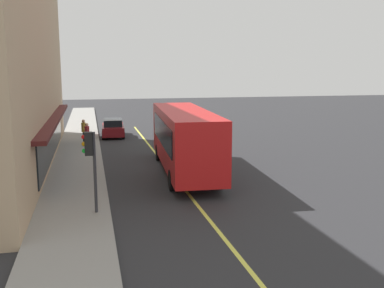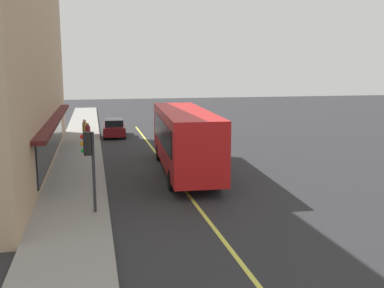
{
  "view_description": "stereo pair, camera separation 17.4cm",
  "coord_description": "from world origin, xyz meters",
  "px_view_note": "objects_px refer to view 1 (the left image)",
  "views": [
    {
      "loc": [
        -25.49,
        4.32,
        5.73
      ],
      "look_at": [
        -2.16,
        -1.17,
        1.6
      ],
      "focal_mm": 40.85,
      "sensor_mm": 36.0,
      "label": 1
    },
    {
      "loc": [
        -25.53,
        4.15,
        5.73
      ],
      "look_at": [
        -2.16,
        -1.17,
        1.6
      ],
      "focal_mm": 40.85,
      "sensor_mm": 36.0,
      "label": 2
    }
  ],
  "objects_px": {
    "bus": "(184,137)",
    "traffic_light": "(90,153)",
    "car_maroon": "(113,128)",
    "pedestrian_near_storefront": "(84,129)",
    "pedestrian_at_corner": "(87,132)"
  },
  "relations": [
    {
      "from": "traffic_light",
      "to": "pedestrian_at_corner",
      "type": "distance_m",
      "value": 15.38
    },
    {
      "from": "pedestrian_near_storefront",
      "to": "bus",
      "type": "bearing_deg",
      "value": -151.84
    },
    {
      "from": "car_maroon",
      "to": "bus",
      "type": "bearing_deg",
      "value": -167.45
    },
    {
      "from": "bus",
      "to": "car_maroon",
      "type": "distance_m",
      "value": 14.63
    },
    {
      "from": "pedestrian_near_storefront",
      "to": "car_maroon",
      "type": "bearing_deg",
      "value": -31.71
    },
    {
      "from": "car_maroon",
      "to": "pedestrian_near_storefront",
      "type": "height_order",
      "value": "pedestrian_near_storefront"
    },
    {
      "from": "car_maroon",
      "to": "pedestrian_at_corner",
      "type": "bearing_deg",
      "value": 158.15
    },
    {
      "from": "traffic_light",
      "to": "pedestrian_at_corner",
      "type": "xyz_separation_m",
      "value": [
        15.32,
        0.19,
        -1.35
      ]
    },
    {
      "from": "bus",
      "to": "pedestrian_at_corner",
      "type": "relative_size",
      "value": 6.57
    },
    {
      "from": "pedestrian_near_storefront",
      "to": "pedestrian_at_corner",
      "type": "bearing_deg",
      "value": -170.38
    },
    {
      "from": "traffic_light",
      "to": "car_maroon",
      "type": "distance_m",
      "value": 20.81
    },
    {
      "from": "pedestrian_at_corner",
      "to": "car_maroon",
      "type": "bearing_deg",
      "value": -21.85
    },
    {
      "from": "car_maroon",
      "to": "pedestrian_at_corner",
      "type": "xyz_separation_m",
      "value": [
        -5.32,
        2.13,
        0.44
      ]
    },
    {
      "from": "bus",
      "to": "traffic_light",
      "type": "height_order",
      "value": "bus"
    },
    {
      "from": "bus",
      "to": "traffic_light",
      "type": "xyz_separation_m",
      "value": [
        -6.41,
        5.11,
        0.55
      ]
    }
  ]
}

